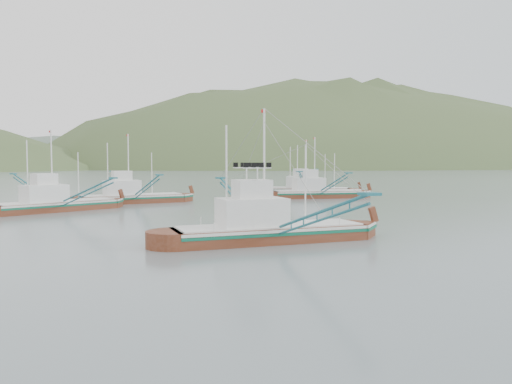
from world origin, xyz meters
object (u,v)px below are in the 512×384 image
object	(u,v)px
bg_boat_extra	(308,182)
main_boat	(267,221)
bg_boat_far	(131,191)
bg_boat_right	(316,188)
bg_boat_left	(55,193)

from	to	relation	value
bg_boat_extra	main_boat	bearing A→B (deg)	-86.69
main_boat	bg_boat_extra	xyz separation A→B (m)	(24.98, 46.06, 0.72)
bg_boat_far	main_boat	bearing A→B (deg)	-89.57
bg_boat_right	bg_boat_extra	bearing A→B (deg)	80.79
bg_boat_right	bg_boat_left	xyz separation A→B (m)	(-37.66, -9.06, 0.46)
bg_boat_right	bg_boat_extra	distance (m)	8.80
bg_boat_right	main_boat	bearing A→B (deg)	-112.92
main_boat	bg_boat_far	bearing A→B (deg)	98.11
main_boat	bg_boat_right	world-z (taller)	bg_boat_right
main_boat	bg_boat_right	xyz separation A→B (m)	(22.40, 37.67, 0.16)
main_boat	bg_boat_left	bearing A→B (deg)	117.03
bg_boat_far	bg_boat_extra	size ratio (longest dim) A/B	1.08
bg_boat_right	bg_boat_extra	xyz separation A→B (m)	(2.57, 8.40, 0.56)
bg_boat_far	bg_boat_left	distance (m)	12.71
bg_boat_far	bg_boat_left	xyz separation A→B (m)	(-9.25, -8.70, 0.43)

